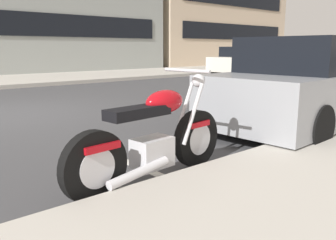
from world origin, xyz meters
TOP-DOWN VIEW (x-y plane):
  - ground_plane at (0.00, 0.00)m, footprint 260.00×260.00m
  - sidewalk_far_curb at (12.00, 7.43)m, footprint 120.00×5.00m
  - parking_stall_stripe at (0.00, -4.33)m, footprint 0.12×2.20m
  - parked_motorcycle at (-0.15, -4.82)m, footprint 2.04×0.62m
  - parked_car_second_in_row at (3.58, -4.51)m, footprint 4.38×1.92m
  - car_opposite_curb at (13.56, 4.34)m, footprint 4.69×2.17m

SIDE VIEW (x-z plane):
  - ground_plane at x=0.00m, z-range 0.00..0.00m
  - parking_stall_stripe at x=0.00m, z-range 0.00..0.01m
  - sidewalk_far_curb at x=12.00m, z-range 0.00..0.14m
  - parked_motorcycle at x=-0.15m, z-range -0.13..1.00m
  - car_opposite_curb at x=13.56m, z-range -0.03..1.38m
  - parked_car_second_in_row at x=3.58m, z-range -0.04..1.47m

